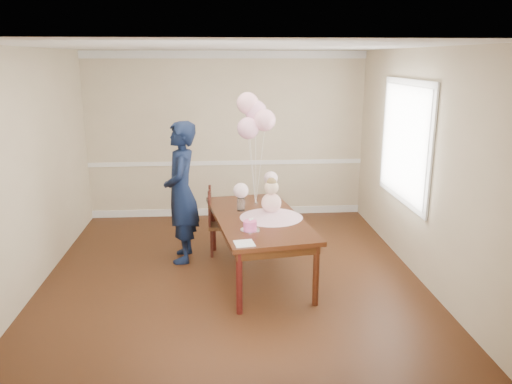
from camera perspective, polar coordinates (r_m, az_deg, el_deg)
name	(u,v)px	position (r m, az deg, el deg)	size (l,w,h in m)	color
floor	(232,277)	(6.17, -2.74, -9.65)	(4.50, 5.00, 0.00)	black
ceiling	(229,46)	(5.61, -3.10, 16.28)	(4.50, 5.00, 0.02)	white
wall_back	(227,136)	(8.20, -3.39, 6.43)	(4.50, 0.02, 2.70)	tan
wall_front	(241,249)	(3.34, -1.72, -6.57)	(4.50, 0.02, 2.70)	tan
wall_left	(29,172)	(6.11, -24.50, 2.09)	(0.02, 5.00, 2.70)	tan
wall_right	(421,166)	(6.21, 18.34, 2.89)	(0.02, 5.00, 2.70)	tan
chair_rail_trim	(227,163)	(8.27, -3.34, 3.34)	(4.50, 0.02, 0.07)	white
crown_molding	(225,54)	(8.09, -3.53, 15.42)	(4.50, 0.02, 0.12)	silver
baseboard_trim	(228,211)	(8.48, -3.25, -2.23)	(4.50, 0.02, 0.12)	white
window_frame	(405,142)	(6.63, 16.68, 5.51)	(0.02, 1.66, 1.56)	silver
window_blinds	(404,142)	(6.62, 16.53, 5.51)	(0.01, 1.50, 1.40)	silver
dining_table_top	(258,219)	(5.98, 0.25, -3.07)	(0.99, 1.98, 0.05)	black
table_apron	(258,225)	(6.00, 0.25, -3.74)	(0.89, 1.88, 0.10)	black
table_leg_fl	(239,283)	(5.21, -1.93, -10.34)	(0.07, 0.07, 0.69)	black
table_leg_fr	(316,275)	(5.41, 6.85, -9.41)	(0.07, 0.07, 0.69)	black
table_leg_bl	(213,226)	(6.87, -4.90, -3.94)	(0.07, 0.07, 0.69)	black
table_leg_br	(272,222)	(7.03, 1.83, -3.45)	(0.07, 0.07, 0.69)	black
baby_skirt	(271,213)	(5.95, 1.75, -2.43)	(0.75, 0.75, 0.10)	#D79EB2
baby_torso	(271,203)	(5.91, 1.76, -1.24)	(0.24, 0.24, 0.24)	#FFA1C2
baby_head	(271,187)	(5.86, 1.78, 0.52)	(0.17, 0.17, 0.17)	beige
baby_hair	(271,183)	(5.84, 1.78, 1.08)	(0.12, 0.12, 0.12)	brown
cake_platter	(250,230)	(5.52, -0.69, -4.34)	(0.22, 0.22, 0.01)	silver
birthday_cake	(250,225)	(5.50, -0.69, -3.82)	(0.15, 0.15, 0.10)	#D84489
cake_flower_a	(250,220)	(5.48, -0.69, -3.18)	(0.03, 0.03, 0.03)	white
cake_flower_b	(252,219)	(5.50, -0.43, -3.09)	(0.03, 0.03, 0.03)	white
rose_vase_near	(241,204)	(6.19, -1.72, -1.42)	(0.10, 0.10, 0.16)	silver
roses_near	(241,190)	(6.15, -1.74, 0.17)	(0.19, 0.19, 0.19)	silver
rose_vase_far	(271,191)	(6.82, 1.69, 0.13)	(0.10, 0.10, 0.16)	white
roses_far	(271,178)	(6.78, 1.70, 1.59)	(0.19, 0.19, 0.19)	#FDD4DA
napkin	(244,243)	(5.12, -1.36, -5.89)	(0.20, 0.20, 0.01)	silver
balloon_weight	(256,203)	(6.50, -0.01, -1.26)	(0.04, 0.04, 0.02)	silver
balloon_a	(248,128)	(6.27, -0.90, 7.31)	(0.28, 0.28, 0.28)	#F9B0D1
balloon_b	(265,120)	(6.25, 0.98, 8.20)	(0.28, 0.28, 0.28)	#FFB4CA
balloon_c	(256,111)	(6.37, -0.04, 9.23)	(0.28, 0.28, 0.28)	#EDA8C9
balloon_d	(248,103)	(6.36, -0.97, 10.11)	(0.28, 0.28, 0.28)	#FFB4C6
balloon_ribbon_a	(252,172)	(6.38, -0.45, 2.30)	(0.00, 0.00, 0.83)	silver
balloon_ribbon_b	(260,168)	(6.37, 0.47, 2.73)	(0.00, 0.00, 0.93)	white
balloon_ribbon_c	(256,163)	(6.42, -0.03, 3.28)	(0.00, 0.00, 1.03)	white
balloon_ribbon_d	(252,160)	(6.41, -0.48, 3.71)	(0.00, 0.00, 1.13)	white
dining_chair_seat	(224,224)	(6.76, -3.73, -3.72)	(0.40, 0.40, 0.05)	#3B2110
chair_leg_fl	(212,244)	(6.68, -5.10, -5.91)	(0.04, 0.04, 0.39)	#34130E
chair_leg_fr	(236,243)	(6.68, -2.30, -5.87)	(0.04, 0.04, 0.39)	#35180E
chair_leg_bl	(212,235)	(6.98, -5.03, -4.96)	(0.04, 0.04, 0.39)	#311C0D
chair_leg_br	(235,235)	(6.98, -2.36, -4.92)	(0.04, 0.04, 0.39)	black
chair_back_post_l	(209,210)	(6.53, -5.35, -2.04)	(0.04, 0.04, 0.50)	#33130E
chair_back_post_r	(210,203)	(6.84, -5.27, -1.24)	(0.04, 0.04, 0.50)	#34140E
chair_slat_low	(210,214)	(6.71, -5.29, -2.51)	(0.03, 0.36, 0.05)	#37140F
chair_slat_mid	(210,204)	(6.67, -5.32, -1.33)	(0.03, 0.36, 0.05)	#351E0E
chair_slat_top	(209,193)	(6.63, -5.35, -0.14)	(0.03, 0.36, 0.05)	#3D1610
woman	(181,192)	(6.46, -8.53, -0.05)	(0.66, 0.44, 1.83)	black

